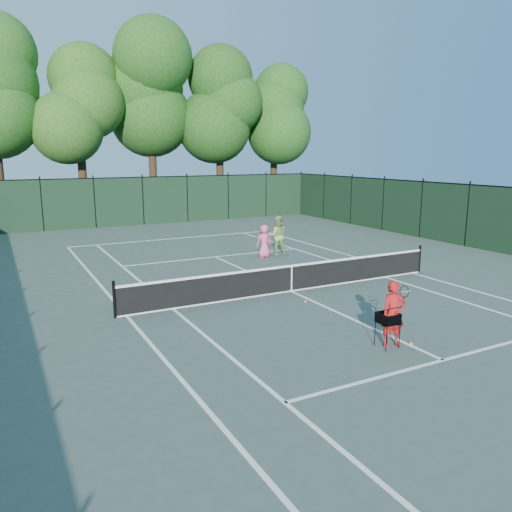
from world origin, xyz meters
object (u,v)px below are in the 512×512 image
player_pink (264,241)px  loose_ball_near_cart (411,344)px  coach (394,314)px  loose_ball_midcourt (305,302)px  player_green (277,235)px  ball_hopper (388,318)px

player_pink → loose_ball_near_cart: player_pink is taller
player_pink → loose_ball_near_cart: 10.84m
coach → loose_ball_midcourt: bearing=103.2°
coach → loose_ball_midcourt: 3.98m
player_pink → loose_ball_midcourt: 6.95m
loose_ball_midcourt → loose_ball_near_cart: bearing=-85.4°
coach → player_pink: 10.72m
player_green → loose_ball_midcourt: size_ratio=26.59×
coach → loose_ball_near_cart: coach is taller
ball_hopper → loose_ball_midcourt: (0.26, 3.90, -0.67)m
loose_ball_near_cart → ball_hopper: bearing=161.8°
loose_ball_near_cart → player_green: bearing=76.6°
ball_hopper → player_pink: bearing=88.3°
player_green → loose_ball_midcourt: bearing=87.4°
ball_hopper → loose_ball_near_cart: bearing=-6.8°
coach → loose_ball_midcourt: coach is taller
loose_ball_midcourt → player_pink: bearing=71.8°
player_pink → coach: bearing=74.9°
ball_hopper → coach: bearing=7.6°
loose_ball_near_cart → loose_ball_midcourt: (-0.33, 4.09, 0.00)m
coach → loose_ball_near_cart: bearing=-8.1°
loose_ball_near_cart → loose_ball_midcourt: 4.11m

